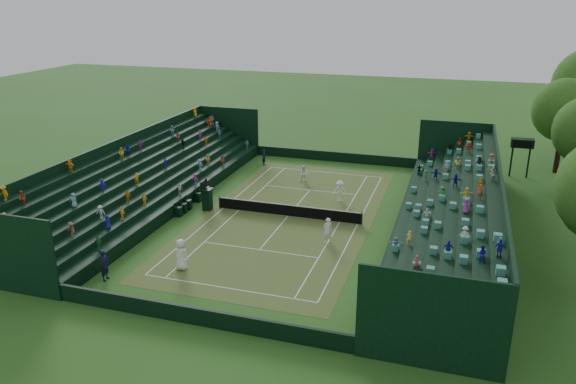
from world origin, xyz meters
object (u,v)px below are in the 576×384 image
object	(u,v)px
tennis_net	(288,210)
player_far_west	(304,174)
umpire_chair	(207,196)
player_near_west	(181,255)
player_far_east	(340,191)
player_near_east	(328,230)

from	to	relation	value
tennis_net	player_far_west	size ratio (longest dim) A/B	7.40
umpire_chair	player_near_west	distance (m)	10.31
player_near_west	player_far_west	xyz separation A→B (m)	(2.57, 19.00, -0.23)
player_far_east	player_near_west	bearing A→B (deg)	-139.42
umpire_chair	player_far_east	bearing A→B (deg)	27.86
player_far_east	tennis_net	bearing A→B (deg)	-149.51
tennis_net	umpire_chair	xyz separation A→B (m)	(-6.58, -0.60, 0.60)
umpire_chair	player_near_east	world-z (taller)	umpire_chair
tennis_net	player_far_west	xyz separation A→B (m)	(-1.12, 8.51, 0.26)
umpire_chair	player_far_west	bearing A→B (deg)	59.05
tennis_net	player_near_west	xyz separation A→B (m)	(-3.69, -10.49, 0.49)
tennis_net	player_near_west	distance (m)	11.13
player_far_west	player_far_east	size ratio (longest dim) A/B	0.88
player_near_east	player_far_west	distance (m)	13.40
tennis_net	player_far_west	world-z (taller)	player_far_west
player_near_east	player_far_west	bearing A→B (deg)	-99.82
player_far_west	tennis_net	bearing A→B (deg)	-103.44
player_far_west	player_far_east	bearing A→B (deg)	-64.42
player_near_west	player_far_east	size ratio (longest dim) A/B	1.13
player_near_east	player_far_east	distance (m)	8.41
tennis_net	umpire_chair	size ratio (longest dim) A/B	4.42
umpire_chair	player_near_east	distance (m)	11.15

